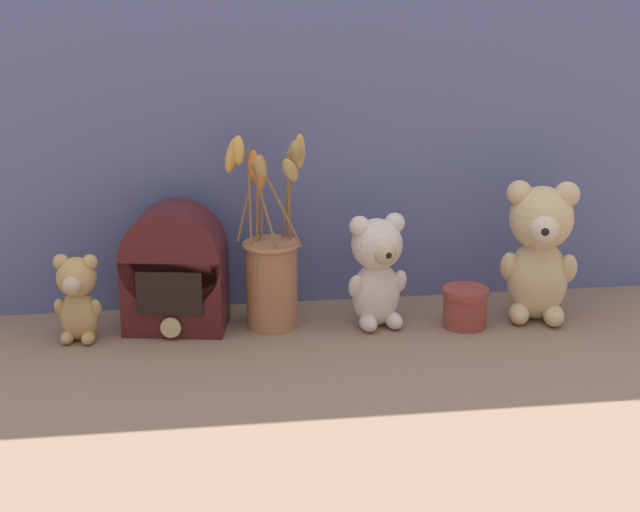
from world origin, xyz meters
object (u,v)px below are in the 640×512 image
at_px(teddy_bear_large, 540,249).
at_px(decorative_tin_tall, 465,307).
at_px(teddy_bear_medium, 377,269).
at_px(teddy_bear_small, 78,296).
at_px(vintage_radio, 175,271).
at_px(flower_vase, 271,265).

height_order(teddy_bear_large, decorative_tin_tall, teddy_bear_large).
bearing_deg(teddy_bear_medium, teddy_bear_large, -1.44).
xyz_separation_m(teddy_bear_small, vintage_radio, (0.16, 0.03, 0.03)).
distance_m(teddy_bear_small, vintage_radio, 0.17).
relative_size(teddy_bear_small, decorative_tin_tall, 1.88).
distance_m(teddy_bear_medium, vintage_radio, 0.35).
bearing_deg(decorative_tin_tall, teddy_bear_large, 7.67).
bearing_deg(vintage_radio, decorative_tin_tall, -6.78).
distance_m(flower_vase, decorative_tin_tall, 0.35).
relative_size(teddy_bear_small, flower_vase, 0.44).
height_order(teddy_bear_small, vintage_radio, vintage_radio).
distance_m(teddy_bear_small, flower_vase, 0.33).
xyz_separation_m(teddy_bear_small, decorative_tin_tall, (0.66, -0.03, -0.04)).
bearing_deg(teddy_bear_large, vintage_radio, 176.27).
bearing_deg(teddy_bear_medium, teddy_bear_small, 179.73).
xyz_separation_m(teddy_bear_medium, teddy_bear_small, (-0.51, 0.00, -0.03)).
height_order(teddy_bear_medium, decorative_tin_tall, teddy_bear_medium).
distance_m(flower_vase, vintage_radio, 0.17).
xyz_separation_m(teddy_bear_medium, decorative_tin_tall, (0.15, -0.03, -0.07)).
relative_size(teddy_bear_large, vintage_radio, 1.14).
height_order(vintage_radio, decorative_tin_tall, vintage_radio).
height_order(teddy_bear_large, vintage_radio, teddy_bear_large).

